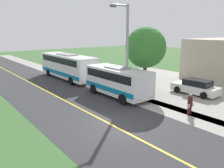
% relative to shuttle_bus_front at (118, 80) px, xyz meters
% --- Properties ---
extents(ground_plane, '(120.00, 120.00, 0.00)m').
position_rel_shuttle_bus_front_xyz_m(ground_plane, '(4.53, 5.08, -1.52)').
color(ground_plane, '#3D6633').
extents(road_surface, '(8.00, 100.00, 0.01)m').
position_rel_shuttle_bus_front_xyz_m(road_surface, '(4.53, 5.08, -1.52)').
color(road_surface, '#333335').
rests_on(road_surface, ground).
extents(sidewalk, '(2.40, 100.00, 0.01)m').
position_rel_shuttle_bus_front_xyz_m(sidewalk, '(-0.67, 5.08, -1.52)').
color(sidewalk, '#9E9991').
rests_on(sidewalk, ground).
extents(road_centre_line, '(0.16, 100.00, 0.00)m').
position_rel_shuttle_bus_front_xyz_m(road_centre_line, '(4.53, 5.08, -1.51)').
color(road_centre_line, gold).
rests_on(road_centre_line, ground).
extents(shuttle_bus_front, '(2.72, 7.08, 2.76)m').
position_rel_shuttle_bus_front_xyz_m(shuttle_bus_front, '(0.00, 0.00, 0.00)').
color(shuttle_bus_front, white).
rests_on(shuttle_bus_front, ground).
extents(transit_bus_rear, '(2.80, 10.31, 3.14)m').
position_rel_shuttle_bus_front_xyz_m(transit_bus_rear, '(-0.04, -9.85, 0.20)').
color(transit_bus_rear, white).
rests_on(transit_bus_rear, ground).
extents(pedestrian_with_bags, '(0.72, 0.34, 1.58)m').
position_rel_shuttle_bus_front_xyz_m(pedestrian_with_bags, '(-1.13, 6.87, -0.68)').
color(pedestrian_with_bags, '#4C1919').
rests_on(pedestrian_with_bags, ground).
extents(street_light_pole, '(1.97, 0.24, 8.15)m').
position_rel_shuttle_bus_front_xyz_m(street_light_pole, '(-0.34, 0.74, 2.96)').
color(street_light_pole, '#9E9EA3').
rests_on(street_light_pole, ground).
extents(parked_car_near, '(2.16, 4.47, 1.45)m').
position_rel_shuttle_bus_front_xyz_m(parked_car_near, '(-6.31, 4.18, -0.83)').
color(parked_car_near, white).
rests_on(parked_car_near, ground).
extents(tree_curbside, '(3.87, 3.87, 6.35)m').
position_rel_shuttle_bus_front_xyz_m(tree_curbside, '(-2.87, 0.70, 2.88)').
color(tree_curbside, '#4C3826').
rests_on(tree_curbside, ground).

